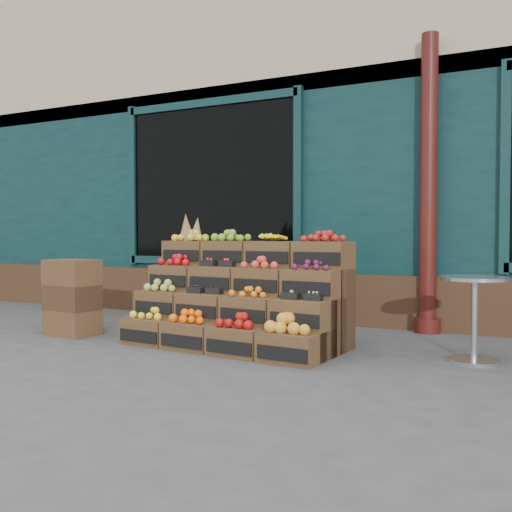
% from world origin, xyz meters
% --- Properties ---
extents(ground, '(60.00, 60.00, 0.00)m').
position_xyz_m(ground, '(0.00, 0.00, 0.00)').
color(ground, '#454548').
rests_on(ground, ground).
extents(shop_facade, '(12.00, 6.24, 4.80)m').
position_xyz_m(shop_facade, '(0.00, 5.11, 2.40)').
color(shop_facade, '#0D2B2C').
rests_on(shop_facade, ground).
extents(crate_display, '(2.13, 1.18, 1.28)m').
position_xyz_m(crate_display, '(-0.30, 0.54, 0.40)').
color(crate_display, '#4F361F').
rests_on(crate_display, ground).
extents(spare_crates, '(0.57, 0.43, 0.80)m').
position_xyz_m(spare_crates, '(-2.13, 0.23, 0.40)').
color(spare_crates, '#4F361F').
rests_on(spare_crates, ground).
extents(bistro_table, '(0.57, 0.57, 0.71)m').
position_xyz_m(bistro_table, '(1.80, 0.72, 0.44)').
color(bistro_table, silver).
rests_on(bistro_table, ground).
extents(shopkeeper, '(0.88, 0.73, 2.07)m').
position_xyz_m(shopkeeper, '(-2.04, 2.62, 1.03)').
color(shopkeeper, '#1A5E23').
rests_on(shopkeeper, ground).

